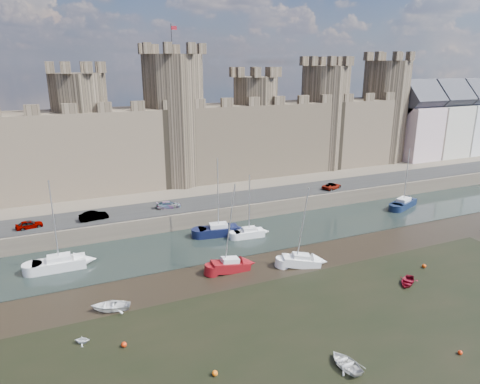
{
  "coord_description": "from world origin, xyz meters",
  "views": [
    {
      "loc": [
        -18.02,
        -28.22,
        24.19
      ],
      "look_at": [
        3.62,
        22.0,
        7.54
      ],
      "focal_mm": 32.0,
      "sensor_mm": 36.0,
      "label": 1
    }
  ],
  "objects": [
    {
      "name": "buoy_1",
      "position": [
        -14.7,
        5.43,
        0.25
      ],
      "size": [
        0.5,
        0.5,
        0.5
      ],
      "primitive_type": "sphere",
      "color": "red",
      "rests_on": "ground"
    },
    {
      "name": "dinghy_3",
      "position": [
        -18.05,
        7.42,
        0.35
      ],
      "size": [
        1.59,
        1.47,
        0.7
      ],
      "primitive_type": "imported",
      "rotation": [
        1.57,
        0.0,
        1.28
      ],
      "color": "white",
      "rests_on": "ground"
    },
    {
      "name": "buoy_2",
      "position": [
        11.78,
        -7.09,
        0.2
      ],
      "size": [
        0.39,
        0.39,
        0.39
      ],
      "primitive_type": "sphere",
      "color": "red",
      "rests_on": "ground"
    },
    {
      "name": "sailboat_1",
      "position": [
        1.92,
        25.92,
        0.88
      ],
      "size": [
        5.99,
        3.08,
        11.44
      ],
      "rotation": [
        0.0,
        0.0,
        -0.16
      ],
      "color": "black",
      "rests_on": "ground"
    },
    {
      "name": "townhouses",
      "position": [
        71.5,
        46.0,
        10.59
      ],
      "size": [
        35.5,
        9.05,
        18.13
      ],
      "color": "beige",
      "rests_on": "quay"
    },
    {
      "name": "ground",
      "position": [
        0.0,
        0.0,
        0.0
      ],
      "size": [
        160.0,
        160.0,
        0.0
      ],
      "primitive_type": "plane",
      "color": "black",
      "rests_on": "ground"
    },
    {
      "name": "road",
      "position": [
        0.0,
        34.0,
        2.55
      ],
      "size": [
        160.0,
        7.0,
        0.1
      ],
      "primitive_type": "cube",
      "color": "black",
      "rests_on": "quay"
    },
    {
      "name": "car_2",
      "position": [
        -3.4,
        33.69,
        3.04
      ],
      "size": [
        3.86,
        1.8,
        1.09
      ],
      "primitive_type": "imported",
      "rotation": [
        0.0,
        0.0,
        1.5
      ],
      "color": "gray",
      "rests_on": "quay"
    },
    {
      "name": "dinghy_6",
      "position": [
        -15.02,
        12.0,
        0.4
      ],
      "size": [
        4.37,
        3.54,
        0.8
      ],
      "primitive_type": "imported",
      "rotation": [
        1.57,
        0.0,
        4.49
      ],
      "color": "white",
      "rests_on": "ground"
    },
    {
      "name": "car_3",
      "position": [
        25.91,
        32.37,
        3.06
      ],
      "size": [
        4.41,
        3.11,
        1.12
      ],
      "primitive_type": "imported",
      "rotation": [
        0.0,
        0.0,
        1.92
      ],
      "color": "gray",
      "rests_on": "quay"
    },
    {
      "name": "dinghy_2",
      "position": [
        1.77,
        -4.46,
        0.34
      ],
      "size": [
        2.47,
        3.4,
        0.69
      ],
      "primitive_type": "imported",
      "rotation": [
        1.57,
        0.0,
        3.17
      ],
      "color": "silver",
      "rests_on": "ground"
    },
    {
      "name": "buoy_0",
      "position": [
        -8.56,
        -1.16,
        0.24
      ],
      "size": [
        0.48,
        0.48,
        0.48
      ],
      "primitive_type": "sphere",
      "color": "#FB650B",
      "rests_on": "ground"
    },
    {
      "name": "dinghy_4",
      "position": [
        16.59,
        4.07,
        0.29
      ],
      "size": [
        3.4,
        3.21,
        0.57
      ],
      "primitive_type": "imported",
      "rotation": [
        1.57,
        0.0,
        5.32
      ],
      "color": "maroon",
      "rests_on": "ground"
    },
    {
      "name": "sailboat_0",
      "position": [
        -19.53,
        23.63,
        0.85
      ],
      "size": [
        6.01,
        2.41,
        11.18
      ],
      "rotation": [
        0.0,
        0.0,
        -0.01
      ],
      "color": "silver",
      "rests_on": "ground"
    },
    {
      "name": "sailboat_3",
      "position": [
        35.78,
        25.06,
        0.79
      ],
      "size": [
        6.27,
        4.29,
        10.26
      ],
      "rotation": [
        0.0,
        0.0,
        0.38
      ],
      "color": "#0D1832",
      "rests_on": "ground"
    },
    {
      "name": "sailboat_2",
      "position": [
        5.73,
        23.58,
        0.76
      ],
      "size": [
        4.42,
        2.07,
        9.23
      ],
      "rotation": [
        0.0,
        0.0,
        -0.1
      ],
      "color": "white",
      "rests_on": "ground"
    },
    {
      "name": "car_1",
      "position": [
        -14.52,
        32.75,
        3.16
      ],
      "size": [
        4.13,
        1.87,
        1.31
      ],
      "primitive_type": "imported",
      "rotation": [
        0.0,
        0.0,
        1.69
      ],
      "color": "gray",
      "rests_on": "quay"
    },
    {
      "name": "sailboat_4",
      "position": [
        -0.66,
        15.07,
        0.79
      ],
      "size": [
        4.7,
        1.88,
        10.92
      ],
      "rotation": [
        0.0,
        0.0,
        -0.01
      ],
      "color": "maroon",
      "rests_on": "ground"
    },
    {
      "name": "car_0",
      "position": [
        -22.89,
        32.86,
        3.08
      ],
      "size": [
        3.59,
        1.94,
        1.16
      ],
      "primitive_type": "imported",
      "rotation": [
        0.0,
        0.0,
        1.75
      ],
      "color": "gray",
      "rests_on": "quay"
    },
    {
      "name": "buoy_3",
      "position": [
        21.5,
        6.41,
        0.25
      ],
      "size": [
        0.5,
        0.5,
        0.5
      ],
      "primitive_type": "sphere",
      "color": "#CF3D09",
      "rests_on": "ground"
    },
    {
      "name": "quay",
      "position": [
        0.0,
        60.0,
        1.25
      ],
      "size": [
        160.0,
        60.0,
        2.5
      ],
      "primitive_type": "cube",
      "color": "#4C443A",
      "rests_on": "ground"
    },
    {
      "name": "sailboat_5",
      "position": [
        7.9,
        12.85,
        0.73
      ],
      "size": [
        4.99,
        3.2,
        10.05
      ],
      "rotation": [
        0.0,
        0.0,
        -0.32
      ],
      "color": "white",
      "rests_on": "ground"
    },
    {
      "name": "water_channel",
      "position": [
        0.0,
        24.0,
        0.04
      ],
      "size": [
        160.0,
        12.0,
        0.08
      ],
      "primitive_type": "cube",
      "color": "black",
      "rests_on": "ground"
    },
    {
      "name": "castle",
      "position": [
        -0.64,
        48.0,
        11.67
      ],
      "size": [
        108.5,
        11.0,
        29.0
      ],
      "color": "#42382B",
      "rests_on": "quay"
    }
  ]
}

